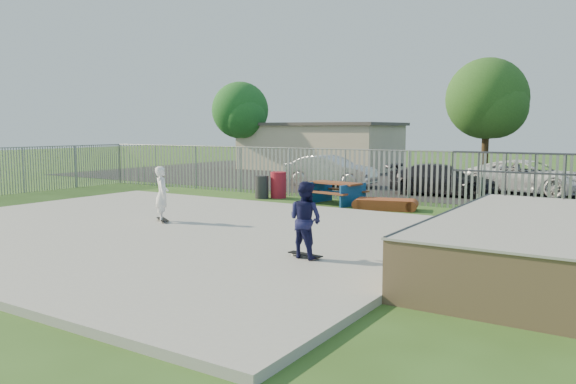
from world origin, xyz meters
The scene contains 19 objects.
ground centered at (0.00, 0.00, 0.00)m, with size 120.00×120.00×0.00m, color #30521C.
concrete_slab centered at (0.00, 0.00, 0.07)m, with size 15.00×12.00×0.15m, color #A0A09A.
quarter_pipe centered at (9.50, 1.04, 0.56)m, with size 5.50×7.05×2.19m.
fence centered at (1.00, 4.59, 1.00)m, with size 26.04×16.02×2.00m.
picnic_table centered at (1.22, 7.80, 0.42)m, with size 2.21×1.94×0.82m.
funbox centered at (3.38, 7.42, 0.18)m, with size 2.02×1.38×0.37m.
trash_bin_red centered at (-1.59, 8.16, 0.53)m, with size 0.64×0.64×1.06m, color maroon.
trash_bin_grey centered at (-2.08, 7.69, 0.46)m, with size 0.55×0.55×0.92m, color #262628.
parking_lot centered at (0.00, 19.00, 0.01)m, with size 40.00×18.00×0.02m, color black.
car_silver centered at (-1.99, 13.38, 0.76)m, with size 1.57×4.51×1.48m, color silver.
car_dark centered at (3.76, 12.56, 0.67)m, with size 1.83×4.49×1.30m, color black.
car_white centered at (6.68, 15.13, 0.74)m, with size 2.39×5.18×1.44m, color white.
building centered at (-8.00, 23.00, 1.61)m, with size 10.40×6.40×3.20m.
tree_left centered at (-12.84, 20.35, 4.04)m, with size 3.90×3.90×6.01m.
tree_mid centered at (3.82, 19.47, 4.33)m, with size 4.16×4.16×6.42m.
skateboard_a centered at (5.10, -0.90, 0.19)m, with size 0.82×0.32×0.08m.
skateboard_b centered at (-0.68, 0.78, 0.19)m, with size 0.78×0.60×0.08m.
skater_navy centered at (5.10, -0.90, 0.94)m, with size 0.77×0.60×1.59m, color #13153D.
skater_white centered at (-0.68, 0.78, 0.94)m, with size 0.58×0.38×1.59m, color white.
Camera 1 is at (10.95, -10.69, 2.81)m, focal length 35.00 mm.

